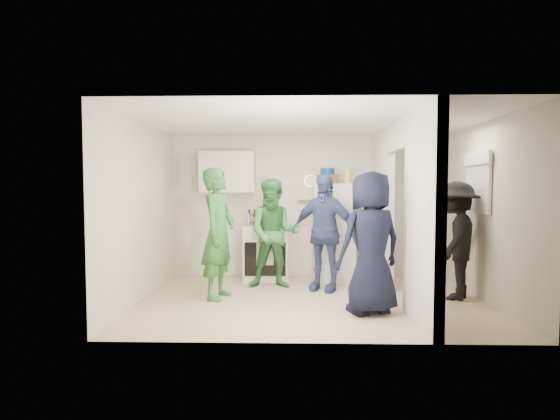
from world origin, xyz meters
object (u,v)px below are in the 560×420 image
(stove, at_px, (266,252))
(person_denim, at_px, (323,232))
(blue_bowl, at_px, (327,172))
(fridge, at_px, (333,232))
(yellow_cup_stack_top, at_px, (347,176))
(person_nook, at_px, (456,240))
(wicker_basket, at_px, (327,179))
(person_green_left, at_px, (218,233))
(person_navy, at_px, (371,243))
(person_green_center, at_px, (274,233))

(stove, height_order, person_denim, person_denim)
(blue_bowl, relative_size, person_denim, 0.13)
(stove, relative_size, fridge, 0.57)
(fridge, xyz_separation_m, yellow_cup_stack_top, (0.22, -0.10, 0.95))
(person_nook, bearing_deg, person_denim, -71.30)
(stove, distance_m, fridge, 1.20)
(person_nook, bearing_deg, wicker_basket, -92.75)
(blue_bowl, height_order, person_green_left, blue_bowl)
(blue_bowl, height_order, yellow_cup_stack_top, blue_bowl)
(yellow_cup_stack_top, xyz_separation_m, person_navy, (0.06, -1.85, -0.88))
(blue_bowl, distance_m, person_nook, 2.36)
(wicker_basket, bearing_deg, person_denim, -98.86)
(yellow_cup_stack_top, bearing_deg, person_nook, -38.29)
(stove, xyz_separation_m, yellow_cup_stack_top, (1.36, -0.13, 1.31))
(fridge, height_order, yellow_cup_stack_top, yellow_cup_stack_top)
(person_green_left, bearing_deg, stove, -12.49)
(blue_bowl, bearing_deg, person_green_center, -144.88)
(fridge, relative_size, blue_bowl, 6.87)
(stove, distance_m, person_green_left, 1.49)
(yellow_cup_stack_top, distance_m, person_green_center, 1.58)
(person_green_center, xyz_separation_m, person_navy, (1.26, -1.38, 0.04))
(person_green_left, distance_m, person_nook, 3.38)
(fridge, distance_m, person_green_left, 2.16)
(blue_bowl, height_order, person_denim, blue_bowl)
(person_navy, bearing_deg, person_denim, -91.61)
(blue_bowl, distance_m, person_denim, 1.24)
(person_green_left, distance_m, person_navy, 2.15)
(stove, bearing_deg, fridge, -1.50)
(person_denim, bearing_deg, stove, 165.52)
(stove, xyz_separation_m, person_green_left, (-0.61, -1.27, 0.46))
(stove, xyz_separation_m, fridge, (1.14, -0.03, 0.36))
(blue_bowl, distance_m, person_navy, 2.25)
(wicker_basket, bearing_deg, stove, -178.90)
(person_denim, bearing_deg, person_navy, -43.20)
(person_denim, distance_m, person_navy, 1.32)
(stove, bearing_deg, person_green_left, -115.67)
(stove, xyz_separation_m, wicker_basket, (1.04, 0.02, 1.26))
(blue_bowl, xyz_separation_m, person_green_left, (-1.66, -1.29, -0.92))
(blue_bowl, bearing_deg, person_denim, -98.86)
(wicker_basket, xyz_separation_m, blue_bowl, (0.00, 0.00, 0.13))
(person_denim, bearing_deg, person_green_left, -136.55)
(person_green_left, bearing_deg, yellow_cup_stack_top, -46.76)
(wicker_basket, relative_size, yellow_cup_stack_top, 1.40)
(person_green_left, xyz_separation_m, person_navy, (2.03, -0.71, -0.04))
(yellow_cup_stack_top, bearing_deg, stove, 174.56)
(person_green_center, bearing_deg, stove, 105.93)
(yellow_cup_stack_top, bearing_deg, wicker_basket, 154.89)
(fridge, height_order, person_green_center, person_green_center)
(person_denim, relative_size, person_navy, 1.00)
(blue_bowl, bearing_deg, fridge, -26.57)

